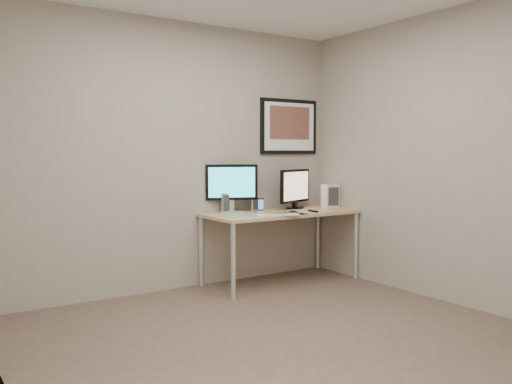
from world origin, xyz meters
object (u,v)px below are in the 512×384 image
framed_art (289,127)px  speaker_left (225,203)px  desk (281,218)px  monitor_large (232,186)px  keyboard (277,215)px  monitor_tv (295,188)px  speaker_right (253,202)px  phone_dock (261,205)px  fan_unit (330,196)px

framed_art → speaker_left: (-0.87, -0.08, -0.79)m
desk → monitor_large: 0.61m
monitor_large → keyboard: monitor_large is taller
framed_art → monitor_large: 1.01m
keyboard → monitor_tv: bearing=55.5°
desk → speaker_left: size_ratio=8.22×
speaker_left → speaker_right: speaker_left is taller
monitor_tv → speaker_left: monitor_tv is taller
phone_dock → keyboard: phone_dock is taller
monitor_large → speaker_right: monitor_large is taller
desk → phone_dock: 0.25m
framed_art → monitor_large: bearing=-174.3°
framed_art → speaker_left: bearing=-174.6°
phone_dock → monitor_tv: bearing=33.1°
monitor_large → keyboard: 0.62m
framed_art → speaker_left: size_ratio=3.85×
desk → monitor_tv: 0.46m
speaker_left → keyboard: bearing=-57.2°
speaker_left → phone_dock: size_ratio=1.34×
monitor_large → monitor_tv: monitor_large is taller
speaker_right → speaker_left: bearing=174.9°
speaker_right → fan_unit: fan_unit is taller
framed_art → monitor_tv: (-0.04, -0.17, -0.66)m
speaker_right → framed_art: bearing=-1.9°
keyboard → framed_art: bearing=62.6°
speaker_left → desk: bearing=-19.8°
keyboard → desk: bearing=65.4°
monitor_large → fan_unit: monitor_large is taller
framed_art → phone_dock: (-0.55, -0.26, -0.82)m
desk → monitor_tv: size_ratio=3.09×
framed_art → fan_unit: 0.89m
speaker_left → keyboard: (0.27, -0.53, -0.09)m
monitor_tv → speaker_left: 0.84m
desk → framed_art: framed_art is taller
speaker_left → fan_unit: bearing=-3.8°
monitor_tv → speaker_left: (-0.83, 0.09, -0.13)m
speaker_right → keyboard: bearing=-107.2°
desk → phone_dock: phone_dock is taller
keyboard → phone_dock: bearing=99.2°
monitor_tv → fan_unit: monitor_tv is taller
monitor_tv → desk: bearing=-173.0°
framed_art → keyboard: bearing=-134.4°
fan_unit → phone_dock: bearing=-174.9°
monitor_tv → framed_art: bearing=55.1°
framed_art → monitor_large: (-0.79, -0.08, -0.62)m
speaker_right → phone_dock: 0.20m
desk → keyboard: bearing=-131.7°
desk → keyboard: 0.38m
speaker_right → phone_dock: (-0.04, -0.20, -0.02)m
framed_art → fan_unit: bearing=-39.1°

